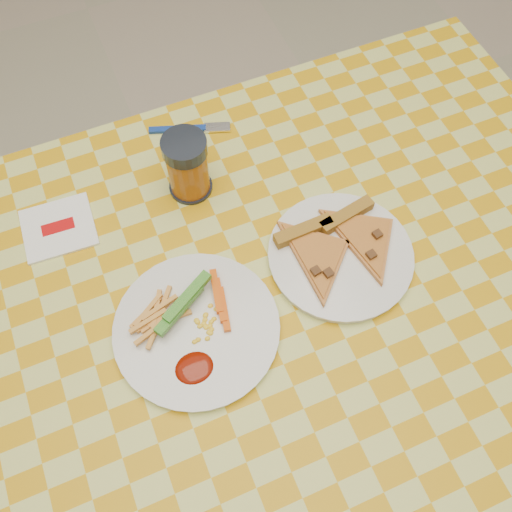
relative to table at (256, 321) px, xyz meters
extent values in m
plane|color=beige|center=(0.00, 0.00, -0.68)|extent=(8.00, 8.00, 0.00)
cylinder|color=white|center=(0.54, 0.34, -0.33)|extent=(0.06, 0.06, 0.71)
cube|color=#58311E|center=(0.00, 0.00, 0.05)|extent=(1.20, 0.80, 0.04)
cylinder|color=silver|center=(-0.10, -0.01, 0.08)|extent=(0.26, 0.26, 0.01)
cylinder|color=silver|center=(0.16, 0.02, 0.08)|extent=(0.26, 0.26, 0.01)
cube|color=#116A10|center=(-0.10, 0.03, 0.11)|extent=(0.10, 0.08, 0.02)
cube|color=#E5540A|center=(-0.05, 0.02, 0.09)|extent=(0.06, 0.08, 0.02)
ellipsoid|color=#701002|center=(-0.12, -0.06, 0.09)|extent=(0.06, 0.05, 0.01)
cube|color=olive|center=(0.12, 0.08, 0.10)|extent=(0.10, 0.02, 0.02)
cube|color=olive|center=(0.19, 0.08, 0.10)|extent=(0.10, 0.04, 0.02)
cylinder|color=black|center=(-0.02, 0.25, 0.08)|extent=(0.08, 0.08, 0.01)
cylinder|color=#964810|center=(-0.02, 0.25, 0.12)|extent=(0.07, 0.07, 0.10)
cylinder|color=black|center=(-0.02, 0.25, 0.18)|extent=(0.07, 0.07, 0.02)
cube|color=white|center=(-0.25, 0.25, 0.08)|extent=(0.12, 0.11, 0.01)
cube|color=#BE0A0D|center=(-0.25, 0.25, 0.08)|extent=(0.05, 0.03, 0.00)
cube|color=navy|center=(0.00, 0.37, 0.08)|extent=(0.10, 0.05, 0.01)
cube|color=white|center=(0.07, 0.35, 0.08)|extent=(0.05, 0.04, 0.00)
camera|label=1|loc=(-0.14, -0.33, 0.89)|focal=40.00mm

